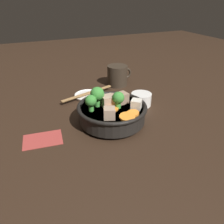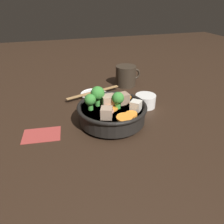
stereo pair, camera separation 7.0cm
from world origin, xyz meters
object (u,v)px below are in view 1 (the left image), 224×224
(stirfry_bowl, at_px, (112,111))
(chopsticks_pair, at_px, (88,93))
(tea_cup, at_px, (141,99))
(dark_mug, at_px, (118,75))
(side_saucer, at_px, (88,95))

(stirfry_bowl, distance_m, chopsticks_pair, 0.22)
(stirfry_bowl, distance_m, tea_cup, 0.17)
(chopsticks_pair, bearing_deg, stirfry_bowl, -87.30)
(chopsticks_pair, bearing_deg, dark_mug, 23.65)
(dark_mug, bearing_deg, chopsticks_pair, -156.35)
(tea_cup, bearing_deg, side_saucer, 137.96)
(stirfry_bowl, xyz_separation_m, side_saucer, (-0.01, 0.22, -0.04))
(stirfry_bowl, xyz_separation_m, chopsticks_pair, (-0.01, 0.22, -0.03))
(stirfry_bowl, relative_size, tea_cup, 2.99)
(side_saucer, distance_m, tea_cup, 0.22)
(dark_mug, bearing_deg, stirfry_bowl, -117.96)
(dark_mug, distance_m, chopsticks_pair, 0.18)
(side_saucer, relative_size, dark_mug, 0.94)
(chopsticks_pair, bearing_deg, tea_cup, -42.04)
(stirfry_bowl, distance_m, dark_mug, 0.33)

